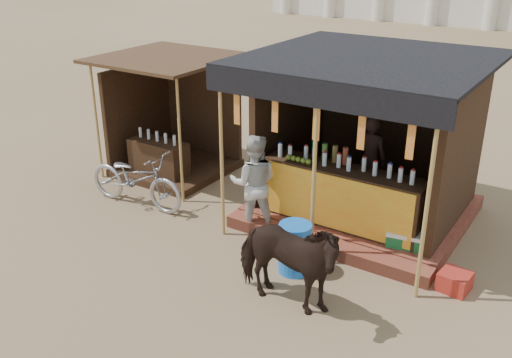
% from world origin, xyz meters
% --- Properties ---
extents(ground, '(120.00, 120.00, 0.00)m').
position_xyz_m(ground, '(0.00, 0.00, 0.00)').
color(ground, '#846B4C').
rests_on(ground, ground).
extents(main_stall, '(3.60, 3.61, 2.78)m').
position_xyz_m(main_stall, '(1.00, 3.36, 1.02)').
color(main_stall, '#994732').
rests_on(main_stall, ground).
extents(secondary_stall, '(2.40, 2.40, 2.38)m').
position_xyz_m(secondary_stall, '(-3.17, 3.24, 0.85)').
color(secondary_stall, '#372114').
rests_on(secondary_stall, ground).
extents(cow, '(1.60, 0.75, 1.34)m').
position_xyz_m(cow, '(1.23, 0.41, 0.67)').
color(cow, black).
rests_on(cow, ground).
extents(motorbike, '(2.02, 0.83, 1.04)m').
position_xyz_m(motorbike, '(-2.53, 1.58, 0.52)').
color(motorbike, '#9D9CA4').
rests_on(motorbike, ground).
extents(bystander, '(0.99, 0.93, 1.63)m').
position_xyz_m(bystander, '(-0.30, 2.00, 0.81)').
color(bystander, beige).
rests_on(bystander, ground).
extents(blue_barrel, '(0.61, 0.61, 0.75)m').
position_xyz_m(blue_barrel, '(0.91, 1.22, 0.38)').
color(blue_barrel, blue).
rests_on(blue_barrel, ground).
extents(red_crate, '(0.44, 0.43, 0.26)m').
position_xyz_m(red_crate, '(2.99, 2.00, 0.13)').
color(red_crate, maroon).
rests_on(red_crate, ground).
extents(cooler, '(0.71, 0.54, 0.46)m').
position_xyz_m(cooler, '(2.16, 2.47, 0.23)').
color(cooler, '#176A31').
rests_on(cooler, ground).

